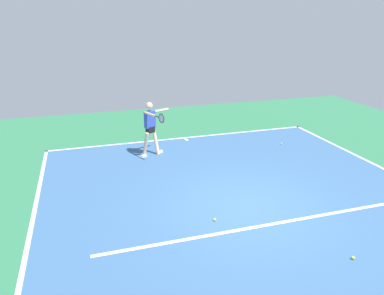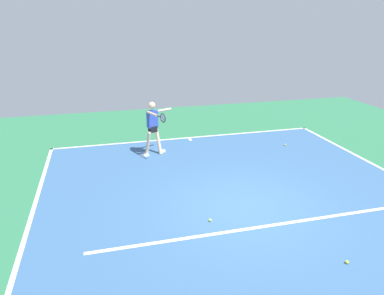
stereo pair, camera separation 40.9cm
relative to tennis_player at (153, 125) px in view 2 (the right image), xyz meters
name	(u,v)px [view 2 (the right image)]	position (x,y,z in m)	size (l,w,h in m)	color
ground_plane	(245,208)	(-1.56, 4.12, -1.05)	(21.19, 21.19, 0.00)	#2D754C
court_surface	(245,207)	(-1.56, 4.12, -1.05)	(10.05, 11.25, 0.00)	#38608E
court_line_baseline_near	(189,138)	(-1.56, -1.45, -1.04)	(10.05, 0.10, 0.01)	white
court_line_sideline_right	(25,237)	(3.41, 4.12, -1.04)	(0.10, 11.25, 0.01)	white
court_line_service	(261,227)	(-1.56, 5.02, -1.04)	(7.54, 0.10, 0.01)	white
court_line_centre_mark	(190,139)	(-1.56, -1.25, -1.04)	(0.10, 0.30, 0.01)	white
tennis_player	(153,125)	(0.00, 0.00, 0.00)	(1.12, 1.36, 1.82)	beige
tennis_ball_centre_court	(347,262)	(-2.59, 6.59, -1.01)	(0.07, 0.07, 0.07)	yellow
tennis_ball_by_sideline	(285,145)	(-4.71, 0.31, -1.01)	(0.07, 0.07, 0.07)	yellow
tennis_ball_near_player	(210,220)	(-0.55, 4.51, -1.01)	(0.07, 0.07, 0.07)	#C6E53D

